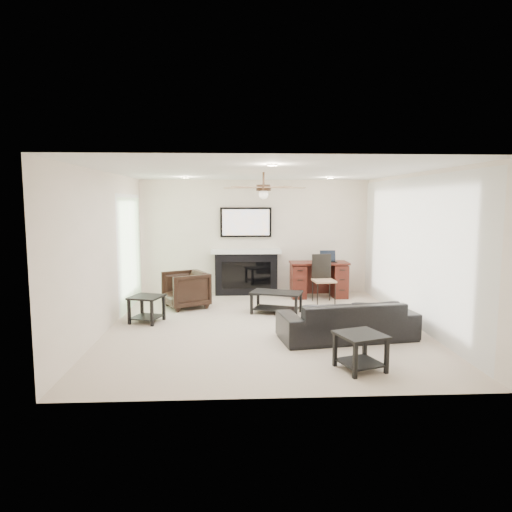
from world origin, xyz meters
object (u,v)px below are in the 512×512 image
object	(u,v)px
sofa	(347,320)
coffee_table	(276,303)
armchair	(186,290)
desk	(319,280)
fireplace_unit	(246,251)

from	to	relation	value
sofa	coffee_table	xyz separation A→B (m)	(-0.90, 1.60, -0.09)
sofa	coffee_table	size ratio (longest dim) A/B	2.22
armchair	desk	xyz separation A→B (m)	(2.73, 0.81, 0.03)
sofa	fireplace_unit	xyz separation A→B (m)	(-1.40, 3.32, 0.66)
sofa	desk	distance (m)	2.97
coffee_table	desk	distance (m)	1.72
armchair	sofa	bearing A→B (deg)	24.03
desk	fireplace_unit	bearing A→B (deg)	166.80
armchair	coffee_table	distance (m)	1.79
sofa	fireplace_unit	bearing A→B (deg)	-75.65
desk	coffee_table	bearing A→B (deg)	-127.23
sofa	coffee_table	world-z (taller)	sofa
coffee_table	armchair	bearing A→B (deg)	-178.19
armchair	desk	bearing A→B (deg)	80.14
armchair	coffee_table	world-z (taller)	armchair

